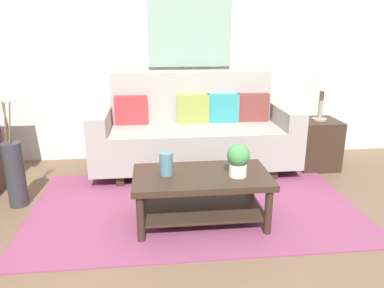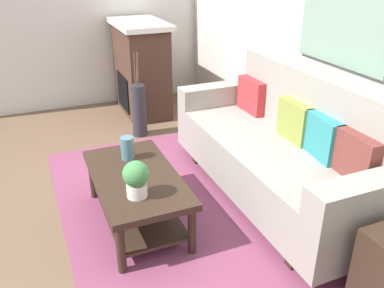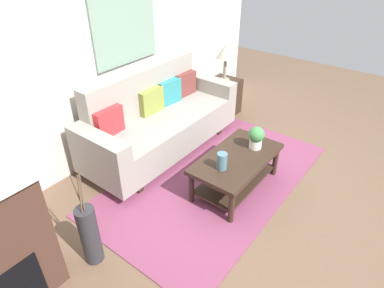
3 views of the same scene
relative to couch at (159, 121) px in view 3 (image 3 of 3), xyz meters
name	(u,v)px [view 3 (image 3 of 3)]	position (x,y,z in m)	size (l,w,h in m)	color
ground_plane	(250,196)	(-0.10, -1.43, -0.43)	(9.71, 9.71, 0.00)	brown
wall_back	(116,44)	(-0.10, 0.54, 0.92)	(5.71, 0.10, 2.70)	silver
area_rug	(213,178)	(-0.10, -0.93, -0.42)	(2.90, 1.69, 0.01)	#843D5B
couch	(159,121)	(0.00, 0.00, 0.00)	(2.21, 0.84, 1.08)	gray
throw_pillow_crimson	(109,122)	(-0.69, 0.13, 0.25)	(0.36, 0.12, 0.32)	red
throw_pillow_olive	(151,101)	(0.00, 0.13, 0.25)	(0.36, 0.12, 0.32)	olive
throw_pillow_teal	(169,92)	(0.34, 0.13, 0.25)	(0.36, 0.12, 0.32)	teal
throw_pillow_maroon	(185,84)	(0.69, 0.13, 0.25)	(0.36, 0.12, 0.32)	brown
coffee_table	(236,165)	(-0.08, -1.21, -0.12)	(1.10, 0.60, 0.43)	#332319
tabletop_vase	(222,161)	(-0.36, -1.20, 0.09)	(0.11, 0.11, 0.18)	slate
potted_plant_tabletop	(256,137)	(0.20, -1.28, 0.14)	(0.18, 0.18, 0.26)	white
side_table	(223,97)	(1.41, -0.08, -0.15)	(0.44, 0.44, 0.56)	#332319
table_lamp	(226,52)	(1.41, -0.08, 0.56)	(0.28, 0.28, 0.57)	gray
floor_vase	(90,235)	(-1.69, -0.73, -0.13)	(0.17, 0.17, 0.60)	#2D2D33
floor_vase_branch_a	(82,192)	(-1.67, -0.73, 0.35)	(0.01, 0.01, 0.36)	brown
floor_vase_branch_b	(77,193)	(-1.70, -0.71, 0.35)	(0.01, 0.01, 0.36)	brown
floor_vase_branch_c	(80,194)	(-1.70, -0.75, 0.35)	(0.01, 0.01, 0.36)	brown
framed_painting	(125,24)	(0.00, 0.47, 1.14)	(0.97, 0.03, 0.92)	gray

